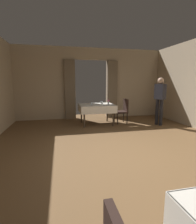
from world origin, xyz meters
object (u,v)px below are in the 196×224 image
(glass_mid_c, at_px, (92,104))
(person_waiter_by_doorway, at_px, (160,97))
(glass_mid_b, at_px, (102,102))
(dining_table_mid, at_px, (97,107))
(flower_vase_mid, at_px, (108,102))
(chair_mid_right, at_px, (123,110))

(glass_mid_c, height_order, person_waiter_by_doorway, person_waiter_by_doorway)
(glass_mid_b, xyz_separation_m, glass_mid_c, (-0.44, -0.23, -0.01))
(dining_table_mid, bearing_deg, flower_vase_mid, -5.16)
(dining_table_mid, bearing_deg, chair_mid_right, -0.50)
(person_waiter_by_doorway, bearing_deg, glass_mid_c, 168.08)
(flower_vase_mid, xyz_separation_m, person_waiter_by_doorway, (1.77, -0.55, 0.18))
(person_waiter_by_doorway, bearing_deg, chair_mid_right, 153.95)
(glass_mid_b, xyz_separation_m, person_waiter_by_doorway, (1.98, -0.74, 0.22))
(dining_table_mid, relative_size, flower_vase_mid, 7.59)
(chair_mid_right, height_order, glass_mid_b, chair_mid_right)
(flower_vase_mid, distance_m, glass_mid_c, 0.65)
(chair_mid_right, height_order, flower_vase_mid, chair_mid_right)
(person_waiter_by_doorway, bearing_deg, glass_mid_b, 159.51)
(glass_mid_c, bearing_deg, flower_vase_mid, 3.49)
(chair_mid_right, relative_size, glass_mid_b, 9.53)
(dining_table_mid, distance_m, flower_vase_mid, 0.48)
(chair_mid_right, bearing_deg, glass_mid_b, 168.58)
(chair_mid_right, height_order, person_waiter_by_doorway, person_waiter_by_doorway)
(chair_mid_right, bearing_deg, glass_mid_c, -176.76)
(dining_table_mid, bearing_deg, glass_mid_b, 33.41)
(flower_vase_mid, xyz_separation_m, glass_mid_b, (-0.21, 0.19, -0.04))
(glass_mid_b, distance_m, person_waiter_by_doorway, 2.13)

